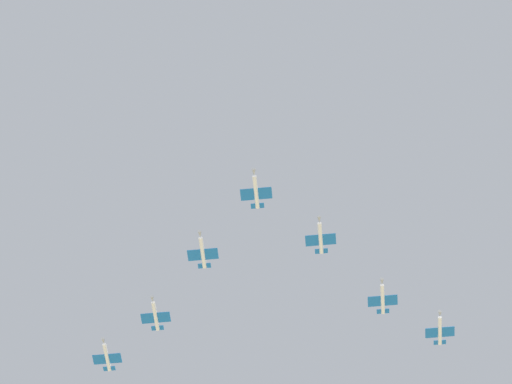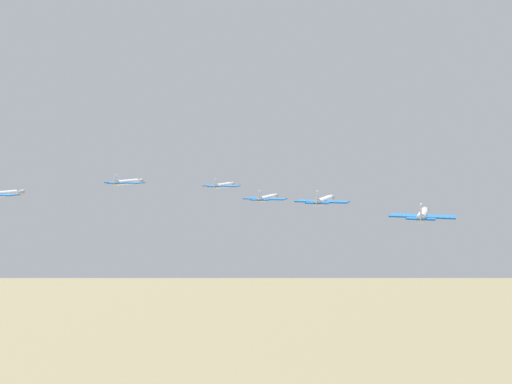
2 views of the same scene
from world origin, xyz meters
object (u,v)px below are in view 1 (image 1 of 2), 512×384
object	(u,v)px
jet_port_trail	(107,357)
jet_starboard_outer	(155,315)
jet_port_outer	(383,298)
jet_port_inner	(320,237)
jet_center_rear	(440,330)
jet_starboard_inner	(203,252)
jet_lead	(256,191)

from	to	relation	value
jet_port_trail	jet_starboard_outer	bearing A→B (deg)	141.76
jet_port_outer	jet_starboard_outer	distance (m)	64.98
jet_port_inner	jet_center_rear	bearing A→B (deg)	-134.22
jet_port_inner	jet_starboard_outer	world-z (taller)	jet_port_inner
jet_starboard_inner	jet_center_rear	distance (m)	73.06
jet_starboard_inner	jet_port_trail	bearing A→B (deg)	-45.78
jet_port_inner	jet_port_outer	distance (m)	26.27
jet_starboard_inner	jet_port_outer	size ratio (longest dim) A/B	1.00
jet_port_outer	jet_port_trail	distance (m)	82.22
jet_lead	jet_center_rear	distance (m)	69.72
jet_port_outer	jet_center_rear	xyz separation A→B (m)	(5.53, 19.93, 0.45)
jet_port_outer	jet_port_inner	bearing A→B (deg)	51.72
jet_port_outer	jet_port_trail	xyz separation A→B (m)	(-73.07, -37.70, 0.01)
jet_lead	jet_port_outer	distance (m)	49.28
jet_port_trail	jet_starboard_inner	bearing A→B (deg)	134.22
jet_lead	jet_center_rear	world-z (taller)	jet_center_rear
jet_lead	jet_port_trail	world-z (taller)	jet_lead
jet_starboard_inner	jet_port_trail	size ratio (longest dim) A/B	1.00
jet_lead	jet_center_rear	bearing A→B (deg)	-134.34
jet_starboard_outer	jet_starboard_inner	bearing A→B (deg)	128.28
jet_starboard_outer	jet_center_rear	size ratio (longest dim) A/B	1.00
jet_port_inner	jet_starboard_inner	bearing A→B (deg)	-0.00
jet_starboard_inner	jet_center_rear	xyz separation A→B (m)	(32.66, 65.34, 1.58)
jet_port_inner	jet_port_trail	bearing A→B (deg)	-27.19
jet_starboard_inner	jet_starboard_outer	world-z (taller)	jet_starboard_outer
jet_center_rear	jet_port_trail	bearing A→B (deg)	-0.00
jet_port_inner	jet_starboard_inner	xyz separation A→B (m)	(-26.20, -19.21, -2.72)
jet_port_inner	jet_starboard_inner	size ratio (longest dim) A/B	1.00
jet_starboard_outer	jet_center_rear	distance (m)	82.22
jet_starboard_inner	jet_port_inner	bearing A→B (deg)	180.00
jet_lead	jet_port_trail	bearing A→B (deg)	-45.66
jet_port_inner	jet_starboard_inner	distance (m)	32.60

